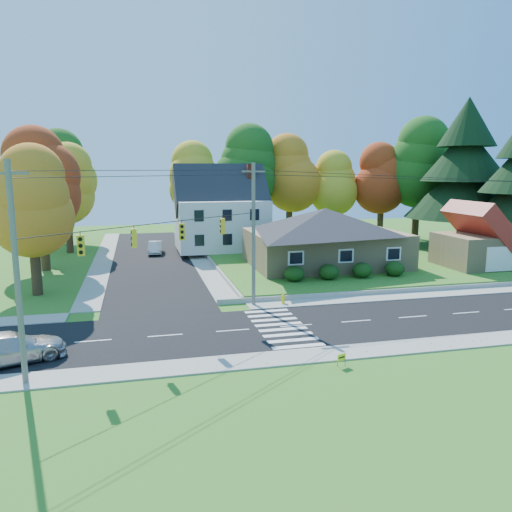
{
  "coord_description": "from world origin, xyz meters",
  "views": [
    {
      "loc": [
        -9.29,
        -28.21,
        9.6
      ],
      "look_at": [
        -0.66,
        8.0,
        3.05
      ],
      "focal_mm": 35.0,
      "sensor_mm": 36.0,
      "label": 1
    }
  ],
  "objects_px": {
    "white_car": "(155,248)",
    "ranch_house": "(325,236)",
    "fire_hydrant": "(283,300)",
    "silver_sedan": "(10,348)"
  },
  "relations": [
    {
      "from": "white_car",
      "to": "ranch_house",
      "type": "bearing_deg",
      "value": -35.23
    },
    {
      "from": "ranch_house",
      "to": "fire_hydrant",
      "type": "bearing_deg",
      "value": -123.81
    },
    {
      "from": "white_car",
      "to": "fire_hydrant",
      "type": "height_order",
      "value": "white_car"
    },
    {
      "from": "silver_sedan",
      "to": "white_car",
      "type": "distance_m",
      "value": 32.41
    },
    {
      "from": "ranch_house",
      "to": "white_car",
      "type": "relative_size",
      "value": 3.45
    },
    {
      "from": "ranch_house",
      "to": "fire_hydrant",
      "type": "height_order",
      "value": "ranch_house"
    },
    {
      "from": "white_car",
      "to": "fire_hydrant",
      "type": "xyz_separation_m",
      "value": [
        8.08,
        -23.97,
        -0.37
      ]
    },
    {
      "from": "ranch_house",
      "to": "silver_sedan",
      "type": "distance_m",
      "value": 30.13
    },
    {
      "from": "ranch_house",
      "to": "white_car",
      "type": "height_order",
      "value": "ranch_house"
    },
    {
      "from": "white_car",
      "to": "fire_hydrant",
      "type": "relative_size",
      "value": 5.78
    }
  ]
}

